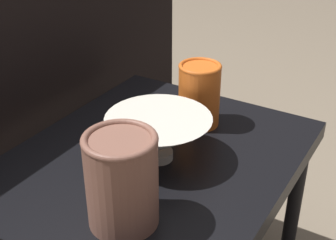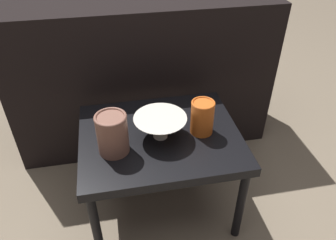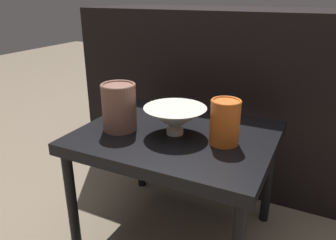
{
  "view_description": "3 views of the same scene",
  "coord_description": "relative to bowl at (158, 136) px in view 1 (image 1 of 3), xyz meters",
  "views": [
    {
      "loc": [
        -0.67,
        -0.44,
        0.96
      ],
      "look_at": [
        0.03,
        -0.02,
        0.51
      ],
      "focal_mm": 50.0,
      "sensor_mm": 36.0,
      "label": 1
    },
    {
      "loc": [
        -0.17,
        -1.04,
        1.29
      ],
      "look_at": [
        0.03,
        -0.02,
        0.51
      ],
      "focal_mm": 35.0,
      "sensor_mm": 36.0,
      "label": 2
    },
    {
      "loc": [
        0.44,
        -0.95,
        0.88
      ],
      "look_at": [
        -0.01,
        -0.04,
        0.49
      ],
      "focal_mm": 35.0,
      "sensor_mm": 36.0,
      "label": 3
    }
  ],
  "objects": [
    {
      "name": "bowl",
      "position": [
        0.0,
        0.0,
        0.0
      ],
      "size": [
        0.21,
        0.21,
        0.09
      ],
      "color": "silver",
      "rests_on": "table"
    },
    {
      "name": "table",
      "position": [
        0.0,
        0.02,
        -0.1
      ],
      "size": [
        0.66,
        0.54,
        0.43
      ],
      "color": "black",
      "rests_on": "ground_plane"
    },
    {
      "name": "vase_textured_left",
      "position": [
        -0.19,
        -0.05,
        0.03
      ],
      "size": [
        0.12,
        0.12,
        0.17
      ],
      "color": "brown",
      "rests_on": "table"
    },
    {
      "name": "vase_colorful_right",
      "position": [
        0.18,
        0.0,
        0.02
      ],
      "size": [
        0.1,
        0.1,
        0.15
      ],
      "color": "orange",
      "rests_on": "table"
    }
  ]
}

